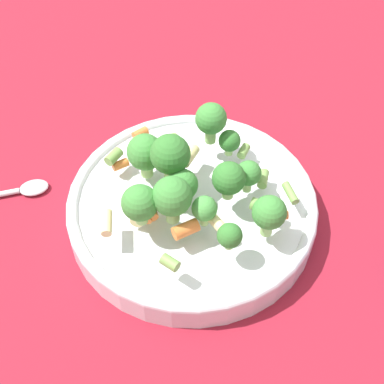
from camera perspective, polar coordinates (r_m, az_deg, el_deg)
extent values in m
plane|color=maroon|center=(0.65, 0.00, -2.69)|extent=(3.00, 3.00, 0.00)
cylinder|color=silver|center=(0.64, 0.00, -1.82)|extent=(0.29, 0.29, 0.03)
torus|color=silver|center=(0.62, 0.00, -0.91)|extent=(0.29, 0.29, 0.01)
cylinder|color=#8CB766|center=(0.61, -1.06, -0.47)|extent=(0.01, 0.01, 0.01)
sphere|color=#3D8438|center=(0.59, -1.09, 0.85)|extent=(0.04, 0.04, 0.04)
cylinder|color=#8CB766|center=(0.56, 4.10, -5.52)|extent=(0.01, 0.01, 0.01)
sphere|color=#33722D|center=(0.54, 4.19, -4.59)|extent=(0.03, 0.03, 0.03)
cylinder|color=#8CB766|center=(0.62, 5.90, 0.74)|extent=(0.01, 0.01, 0.02)
sphere|color=#3D8438|center=(0.60, 6.05, 2.01)|extent=(0.03, 0.03, 0.03)
cylinder|color=#8CB766|center=(0.60, 3.83, 0.02)|extent=(0.01, 0.01, 0.01)
sphere|color=#33722D|center=(0.58, 3.95, 1.47)|extent=(0.04, 0.04, 0.04)
cylinder|color=#8CB766|center=(0.65, 1.98, 6.11)|extent=(0.01, 0.01, 0.02)
sphere|color=#3D8438|center=(0.63, 2.05, 7.85)|extent=(0.04, 0.04, 0.04)
cylinder|color=#8CB766|center=(0.61, -2.25, 2.09)|extent=(0.02, 0.02, 0.02)
sphere|color=#33722D|center=(0.59, -2.34, 4.05)|extent=(0.05, 0.05, 0.05)
cylinder|color=#8CB766|center=(0.58, 7.98, -3.72)|extent=(0.01, 0.01, 0.02)
sphere|color=#3D8438|center=(0.56, 8.25, -2.17)|extent=(0.04, 0.04, 0.04)
cylinder|color=#8CB766|center=(0.65, 3.95, 4.43)|extent=(0.01, 0.01, 0.01)
sphere|color=#33722D|center=(0.64, 4.03, 5.47)|extent=(0.03, 0.03, 0.03)
cylinder|color=#8CB766|center=(0.63, -4.85, 2.51)|extent=(0.02, 0.02, 0.02)
sphere|color=#3D8438|center=(0.61, -5.02, 4.27)|extent=(0.04, 0.04, 0.04)
cylinder|color=#8CB766|center=(0.57, -5.40, -2.64)|extent=(0.01, 0.01, 0.01)
sphere|color=#3D8438|center=(0.56, -5.58, -1.16)|extent=(0.04, 0.04, 0.04)
cylinder|color=#8CB766|center=(0.58, 1.31, -2.91)|extent=(0.01, 0.01, 0.01)
sphere|color=#479342|center=(0.56, 1.34, -1.77)|extent=(0.03, 0.03, 0.03)
cylinder|color=#8CB766|center=(0.62, -2.10, 2.73)|extent=(0.01, 0.01, 0.01)
sphere|color=#3D8438|center=(0.61, -2.16, 4.08)|extent=(0.04, 0.04, 0.04)
cylinder|color=#8CB766|center=(0.57, -2.06, -2.28)|extent=(0.01, 0.01, 0.02)
sphere|color=#3D8438|center=(0.55, -2.15, -0.46)|extent=(0.04, 0.04, 0.04)
cylinder|color=#729E4C|center=(0.59, 7.67, -1.62)|extent=(0.03, 0.03, 0.01)
cylinder|color=beige|center=(0.59, -5.63, -2.53)|extent=(0.03, 0.03, 0.01)
cylinder|color=orange|center=(0.64, -7.65, 2.92)|extent=(0.01, 0.02, 0.01)
cylinder|color=#729E4C|center=(0.63, 7.60, 1.41)|extent=(0.02, 0.02, 0.01)
cylinder|color=#729E4C|center=(0.65, 5.53, 4.36)|extent=(0.02, 0.02, 0.01)
cylinder|color=beige|center=(0.60, -1.27, 0.22)|extent=(0.02, 0.03, 0.01)
cylinder|color=#729E4C|center=(0.61, 10.45, -0.11)|extent=(0.03, 0.01, 0.01)
cylinder|color=orange|center=(0.56, -0.68, -4.00)|extent=(0.02, 0.03, 0.01)
cylinder|color=#729E4C|center=(0.53, -2.36, -7.55)|extent=(0.02, 0.02, 0.01)
cylinder|color=orange|center=(0.59, -4.52, -2.03)|extent=(0.03, 0.03, 0.01)
cylinder|color=#729E4C|center=(0.64, -8.36, 3.77)|extent=(0.02, 0.02, 0.01)
cylinder|color=#729E4C|center=(0.65, -2.26, 5.36)|extent=(0.02, 0.02, 0.01)
cylinder|color=beige|center=(0.57, -9.08, -3.26)|extent=(0.03, 0.02, 0.01)
cylinder|color=orange|center=(0.68, -5.53, 6.25)|extent=(0.02, 0.02, 0.01)
cylinder|color=beige|center=(0.57, 2.67, -3.10)|extent=(0.03, 0.02, 0.01)
cylinder|color=orange|center=(0.60, -5.21, -0.80)|extent=(0.03, 0.02, 0.01)
cylinder|color=orange|center=(0.58, 9.31, -2.44)|extent=(0.02, 0.02, 0.01)
cylinder|color=orange|center=(0.58, -4.52, -1.82)|extent=(0.03, 0.01, 0.01)
cylinder|color=beige|center=(0.63, -0.29, 3.90)|extent=(0.03, 0.03, 0.01)
ellipsoid|color=silver|center=(0.70, -16.50, 0.45)|extent=(0.03, 0.04, 0.01)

